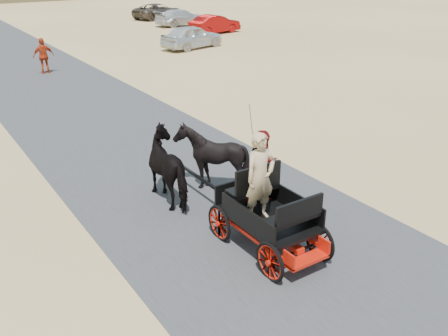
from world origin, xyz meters
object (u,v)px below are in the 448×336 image
pedestrian (44,56)px  car_c (181,17)px  car_a (192,37)px  car_d (158,11)px  horse_right (211,157)px  carriage (268,232)px  horse_left (172,167)px  car_b (215,24)px

pedestrian → car_c: size_ratio=0.39×
car_a → car_d: (4.83, 14.24, -0.06)m
horse_right → car_c: horse_right is taller
pedestrian → carriage: bearing=88.6°
car_a → car_c: (4.42, 9.26, -0.07)m
carriage → horse_left: 3.09m
car_b → car_d: size_ratio=0.86×
carriage → car_c: car_c is taller
car_a → horse_left: bearing=134.7°
car_b → car_c: car_b is taller
carriage → car_c: bearing=63.9°
horse_right → carriage: bearing=79.6°
car_b → horse_left: bearing=135.4°
car_c → car_d: size_ratio=0.93×
carriage → car_a: car_a is taller
pedestrian → car_c: 17.93m
pedestrian → car_c: (13.95, 11.26, -0.23)m
pedestrian → car_a: 9.74m
horse_left → car_a: 20.54m
horse_left → car_c: (15.16, 26.77, -0.21)m
car_d → car_c: bearing=159.6°
pedestrian → car_c: bearing=-140.4°
car_a → pedestrian: bearing=88.1°
car_b → carriage: bearing=139.7°
pedestrian → car_b: 15.28m
pedestrian → car_b: size_ratio=0.43×
carriage → horse_right: 3.09m
car_b → car_c: bearing=-9.9°
car_a → car_d: car_a is taller
horse_left → car_d: bearing=-116.1°
car_a → car_d: 15.04m
car_c → car_d: (0.41, 4.99, 0.02)m
car_b → car_c: (0.01, 4.99, -0.03)m
horse_left → horse_right: 1.10m
car_b → car_c: size_ratio=0.92×
horse_right → pedestrian: pedestrian is taller
horse_left → horse_right: (1.10, 0.00, 0.00)m
car_d → pedestrian: bearing=122.9°
pedestrian → car_b: (13.94, 6.27, -0.20)m
horse_left → pedestrian: 15.55m
carriage → car_d: size_ratio=0.51×
car_b → car_d: car_b is taller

